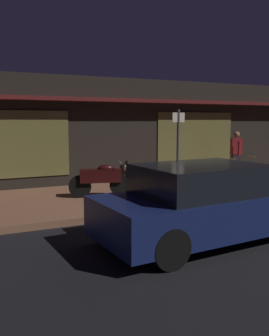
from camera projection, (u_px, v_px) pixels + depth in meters
The scene contains 8 objects.
ground_plane at pixel (204, 223), 7.93m from camera, with size 60.00×60.00×0.00m, color black.
sidewalk_slab at pixel (142, 195), 10.61m from camera, with size 18.00×4.00×0.15m, color brown.
storefront_building at pixel (101, 132), 13.43m from camera, with size 18.00×3.30×3.60m.
motorcycle at pixel (102, 179), 9.89m from camera, with size 1.67×0.69×0.97m.
bicycle_parked at pixel (239, 173), 11.85m from camera, with size 1.64×0.44×0.91m.
person_bystander at pixel (236, 153), 13.21m from camera, with size 0.43×0.61×1.67m.
sign_post at pixel (178, 143), 11.60m from camera, with size 0.44×0.09×2.40m.
parked_car_far at pixel (205, 203), 6.68m from camera, with size 4.21×2.02×1.42m.
Camera 1 is at (-4.66, -6.33, 2.19)m, focal length 39.29 mm.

